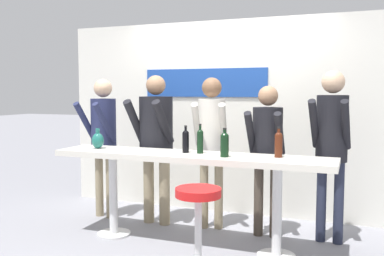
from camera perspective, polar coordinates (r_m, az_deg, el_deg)
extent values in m
plane|color=gray|center=(4.49, -0.38, -15.35)|extent=(40.00, 40.00, 0.00)
cube|color=silver|center=(5.49, 4.72, 1.44)|extent=(4.43, 0.10, 2.45)
cube|color=#1E479E|center=(5.51, 1.67, 6.05)|extent=(1.63, 0.02, 0.36)
cube|color=silver|center=(4.26, -0.39, -3.84)|extent=(2.83, 0.54, 0.06)
cylinder|color=silver|center=(4.73, -10.45, -8.52)|extent=(0.09, 0.09, 0.88)
cylinder|color=silver|center=(4.85, -10.37, -13.69)|extent=(0.36, 0.36, 0.02)
cylinder|color=silver|center=(4.12, 11.26, -10.55)|extent=(0.09, 0.09, 0.88)
cylinder|color=silver|center=(4.26, 11.16, -16.39)|extent=(0.36, 0.36, 0.02)
cylinder|color=silver|center=(3.62, 0.83, -14.06)|extent=(0.06, 0.06, 0.70)
cylinder|color=red|center=(3.52, 0.84, -8.57)|extent=(0.38, 0.38, 0.07)
cylinder|color=gray|center=(5.49, -12.26, -7.24)|extent=(0.10, 0.10, 0.82)
cylinder|color=gray|center=(5.39, -10.88, -7.45)|extent=(0.10, 0.10, 0.82)
cylinder|color=#23284C|center=(5.34, -11.71, 0.37)|extent=(0.34, 0.34, 0.65)
sphere|color=#D6AD89|center=(5.32, -11.80, 5.23)|extent=(0.22, 0.22, 0.22)
cylinder|color=#23284C|center=(5.31, -14.01, 0.81)|extent=(0.12, 0.38, 0.49)
cylinder|color=#23284C|center=(5.12, -11.60, 0.71)|extent=(0.12, 0.38, 0.49)
cylinder|color=gray|center=(5.14, -5.79, -7.89)|extent=(0.12, 0.12, 0.83)
cylinder|color=gray|center=(5.04, -3.69, -8.15)|extent=(0.12, 0.12, 0.83)
cylinder|color=black|center=(4.98, -4.81, 0.40)|extent=(0.42, 0.42, 0.66)
sphere|color=#9E7556|center=(4.96, -4.85, 5.71)|extent=(0.23, 0.23, 0.23)
cylinder|color=black|center=(4.93, -7.61, 0.89)|extent=(0.12, 0.40, 0.51)
cylinder|color=black|center=(4.74, -3.86, 0.76)|extent=(0.12, 0.40, 0.51)
cylinder|color=gray|center=(4.91, 1.62, -8.56)|extent=(0.10, 0.10, 0.82)
cylinder|color=gray|center=(4.89, 3.58, -8.62)|extent=(0.10, 0.10, 0.82)
cylinder|color=beige|center=(4.79, 2.63, -0.01)|extent=(0.36, 0.36, 0.65)
sphere|color=brown|center=(4.77, 2.65, 5.42)|extent=(0.22, 0.22, 0.22)
cylinder|color=beige|center=(4.65, 0.64, 0.42)|extent=(0.15, 0.38, 0.49)
cylinder|color=beige|center=(4.61, 4.17, 0.38)|extent=(0.15, 0.38, 0.49)
cylinder|color=#473D33|center=(4.72, 8.86, -9.47)|extent=(0.10, 0.10, 0.77)
cylinder|color=#473D33|center=(4.69, 10.96, -9.59)|extent=(0.10, 0.10, 0.77)
cylinder|color=black|center=(4.58, 10.03, -1.10)|extent=(0.32, 0.32, 0.61)
sphere|color=#9E7556|center=(4.56, 10.11, 4.25)|extent=(0.21, 0.21, 0.21)
cylinder|color=black|center=(4.46, 7.81, -0.66)|extent=(0.08, 0.36, 0.47)
cylinder|color=black|center=(4.41, 11.60, -0.79)|extent=(0.08, 0.36, 0.47)
cylinder|color=#23283D|center=(4.68, 16.86, -9.29)|extent=(0.10, 0.10, 0.85)
cylinder|color=#23283D|center=(4.66, 18.97, -9.42)|extent=(0.10, 0.10, 0.85)
cylinder|color=black|center=(4.54, 18.16, -0.04)|extent=(0.34, 0.34, 0.67)
sphere|color=#D6AD89|center=(4.53, 18.32, 5.86)|extent=(0.23, 0.23, 0.23)
cylinder|color=black|center=(4.40, 15.98, 0.49)|extent=(0.11, 0.39, 0.51)
cylinder|color=black|center=(4.36, 19.82, 0.35)|extent=(0.11, 0.39, 0.51)
cylinder|color=#4C1E0F|center=(4.09, 11.46, -2.46)|extent=(0.07, 0.07, 0.20)
sphere|color=#4C1E0F|center=(4.08, 11.49, -1.06)|extent=(0.07, 0.07, 0.07)
cylinder|color=#4C1E0F|center=(4.08, 11.50, -0.57)|extent=(0.03, 0.03, 0.07)
cylinder|color=black|center=(4.07, 11.51, 0.03)|extent=(0.03, 0.03, 0.01)
cylinder|color=black|center=(4.32, -0.85, -2.03)|extent=(0.07, 0.07, 0.19)
sphere|color=black|center=(4.31, -0.85, -0.75)|extent=(0.07, 0.07, 0.07)
cylinder|color=black|center=(4.30, -0.85, -0.30)|extent=(0.03, 0.03, 0.07)
cylinder|color=black|center=(4.30, -0.85, 0.25)|extent=(0.03, 0.03, 0.01)
cylinder|color=black|center=(4.05, 4.36, -2.52)|extent=(0.08, 0.08, 0.19)
sphere|color=black|center=(4.03, 4.37, -1.17)|extent=(0.08, 0.08, 0.08)
cylinder|color=black|center=(4.03, 4.38, -0.69)|extent=(0.03, 0.03, 0.07)
cylinder|color=black|center=(4.03, 4.38, -0.11)|extent=(0.03, 0.03, 0.01)
cylinder|color=black|center=(4.26, 1.09, -2.02)|extent=(0.06, 0.06, 0.21)
sphere|color=black|center=(4.25, 1.10, -0.64)|extent=(0.06, 0.06, 0.06)
cylinder|color=black|center=(4.25, 1.10, -0.15)|extent=(0.02, 0.02, 0.07)
cylinder|color=black|center=(4.25, 1.10, 0.45)|extent=(0.03, 0.03, 0.02)
ellipsoid|color=#1E665B|center=(4.75, -12.45, -1.65)|extent=(0.13, 0.13, 0.17)
cylinder|color=#1E665B|center=(4.74, -12.47, -0.33)|extent=(0.04, 0.04, 0.05)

